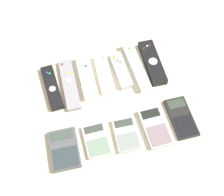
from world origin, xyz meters
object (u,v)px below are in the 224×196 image
object	(u,v)px
remote_0	(52,87)
remote_2	(87,77)
remote_3	(104,74)
calculator_0	(64,149)
remote_1	(69,84)
calculator_1	(96,140)
remote_6	(152,62)
calculator_3	(155,127)
calculator_2	(126,135)
remote_5	(136,67)
calculator_4	(181,118)
remote_4	(121,71)

from	to	relation	value
remote_0	remote_2	distance (m)	0.13
remote_3	calculator_0	bearing A→B (deg)	-124.96
remote_1	calculator_1	bearing A→B (deg)	-78.37
remote_1	remote_2	distance (m)	0.07
remote_0	remote_6	xyz separation A→B (m)	(0.37, 0.00, 0.00)
remote_2	calculator_3	world-z (taller)	remote_2
remote_6	calculator_0	distance (m)	0.45
calculator_2	calculator_0	bearing A→B (deg)	-178.15
remote_2	remote_6	bearing A→B (deg)	1.56
remote_5	calculator_2	xyz separation A→B (m)	(-0.11, -0.24, -0.01)
remote_2	calculator_0	bearing A→B (deg)	-116.01
remote_6	calculator_4	world-z (taller)	remote_6
remote_2	remote_6	size ratio (longest dim) A/B	0.94
remote_0	remote_2	size ratio (longest dim) A/B	1.00
remote_6	calculator_3	distance (m)	0.26
calculator_3	calculator_0	bearing A→B (deg)	178.59
remote_1	calculator_4	xyz separation A→B (m)	(0.33, -0.23, -0.00)
remote_2	remote_4	bearing A→B (deg)	-0.24
remote_3	remote_4	xyz separation A→B (m)	(0.06, -0.00, 0.00)
calculator_1	remote_1	bearing A→B (deg)	100.16
calculator_2	remote_0	bearing A→B (deg)	132.55
calculator_2	calculator_1	bearing A→B (deg)	179.10
remote_2	calculator_1	world-z (taller)	remote_2
calculator_3	calculator_4	size ratio (longest dim) A/B	0.93
remote_3	calculator_0	world-z (taller)	remote_3
calculator_0	calculator_1	world-z (taller)	calculator_0
remote_3	remote_1	bearing A→B (deg)	-172.94
remote_1	calculator_4	distance (m)	0.40
remote_2	calculator_2	xyz separation A→B (m)	(0.07, -0.25, -0.01)
remote_3	calculator_3	bearing A→B (deg)	-63.21
remote_2	calculator_3	distance (m)	0.30
remote_6	remote_4	bearing A→B (deg)	-176.03
remote_1	remote_2	world-z (taller)	remote_2
remote_0	calculator_4	bearing A→B (deg)	-33.52
remote_3	calculator_2	xyz separation A→B (m)	(0.01, -0.25, -0.00)
remote_4	calculator_3	bearing A→B (deg)	-80.56
calculator_0	calculator_1	size ratio (longest dim) A/B	1.22
remote_4	remote_5	distance (m)	0.06
remote_0	calculator_1	distance (m)	0.26
calculator_1	remote_2	bearing A→B (deg)	84.61
remote_2	remote_5	size ratio (longest dim) A/B	0.86
remote_2	remote_3	world-z (taller)	remote_2
calculator_0	calculator_4	world-z (taller)	calculator_0
remote_6	calculator_1	xyz separation A→B (m)	(-0.27, -0.24, -0.01)
remote_6	remote_1	bearing A→B (deg)	-176.01
remote_3	remote_0	bearing A→B (deg)	-174.94
remote_0	calculator_3	bearing A→B (deg)	-42.29
remote_0	calculator_0	size ratio (longest dim) A/B	1.33
calculator_2	calculator_3	world-z (taller)	calculator_3
remote_0	remote_5	distance (m)	0.31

